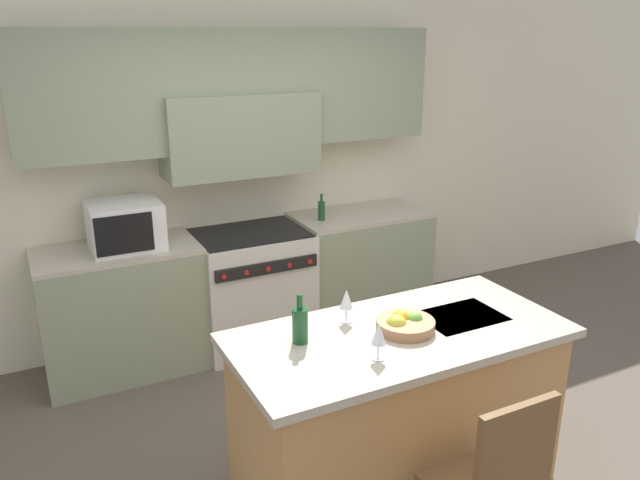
{
  "coord_description": "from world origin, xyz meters",
  "views": [
    {
      "loc": [
        -1.56,
        -2.57,
        2.38
      ],
      "look_at": [
        0.04,
        0.6,
        1.18
      ],
      "focal_mm": 35.0,
      "sensor_mm": 36.0,
      "label": 1
    }
  ],
  "objects": [
    {
      "name": "wine_glass_near",
      "position": [
        -0.16,
        -0.4,
        1.06
      ],
      "size": [
        0.07,
        0.07,
        0.18
      ],
      "color": "white",
      "rests_on": "kitchen_island"
    },
    {
      "name": "microwave",
      "position": [
        -0.91,
        1.73,
        1.1
      ],
      "size": [
        0.48,
        0.44,
        0.33
      ],
      "color": "silver",
      "rests_on": "back_counter"
    },
    {
      "name": "oil_bottle_on_counter",
      "position": [
        0.61,
        1.7,
        1.02
      ],
      "size": [
        0.06,
        0.06,
        0.22
      ],
      "color": "#194723",
      "rests_on": "back_counter"
    },
    {
      "name": "back_cabinetry",
      "position": [
        0.0,
        1.98,
        1.58
      ],
      "size": [
        10.0,
        0.46,
        2.7
      ],
      "color": "beige",
      "rests_on": "ground_plane"
    },
    {
      "name": "fruit_bowl",
      "position": [
        0.11,
        -0.21,
        0.97
      ],
      "size": [
        0.3,
        0.3,
        0.11
      ],
      "color": "#996B47",
      "rests_on": "kitchen_island"
    },
    {
      "name": "kitchen_island",
      "position": [
        0.09,
        -0.21,
        0.47
      ],
      "size": [
        1.73,
        0.82,
        0.93
      ],
      "color": "#B7844C",
      "rests_on": "ground_plane"
    },
    {
      "name": "range_stove",
      "position": [
        -0.0,
        1.71,
        0.46
      ],
      "size": [
        0.86,
        0.7,
        0.92
      ],
      "color": "beige",
      "rests_on": "ground_plane"
    },
    {
      "name": "ground_plane",
      "position": [
        0.0,
        0.0,
        0.0
      ],
      "size": [
        10.0,
        10.0,
        0.0
      ],
      "primitive_type": "plane",
      "color": "brown"
    },
    {
      "name": "wine_glass_far",
      "position": [
        -0.11,
        0.01,
        1.06
      ],
      "size": [
        0.07,
        0.07,
        0.18
      ],
      "color": "white",
      "rests_on": "kitchen_island"
    },
    {
      "name": "wine_bottle",
      "position": [
        -0.42,
        -0.09,
        1.03
      ],
      "size": [
        0.08,
        0.08,
        0.25
      ],
      "color": "#194723",
      "rests_on": "kitchen_island"
    },
    {
      "name": "back_counter",
      "position": [
        -0.0,
        1.73,
        0.47
      ],
      "size": [
        3.08,
        0.62,
        0.94
      ],
      "color": "gray",
      "rests_on": "ground_plane"
    }
  ]
}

